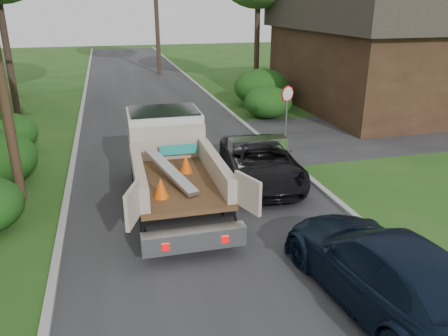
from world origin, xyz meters
TOP-DOWN VIEW (x-y plane):
  - ground at (0.00, 0.00)m, footprint 120.00×120.00m
  - road at (0.00, 10.00)m, footprint 8.00×90.00m
  - side_street at (12.00, 9.00)m, footprint 16.00×7.00m
  - curb_left at (-4.10, 10.00)m, footprint 0.20×90.00m
  - curb_right at (4.10, 10.00)m, footprint 0.20×90.00m
  - stop_sign at (5.20, 9.00)m, footprint 0.71×0.32m
  - house_right at (13.00, 14.00)m, footprint 9.72×12.96m
  - hedge_left_c at (-6.80, 10.00)m, footprint 2.60×2.60m
  - hedge_right_a at (5.80, 13.00)m, footprint 2.60×2.60m
  - hedge_right_b at (6.50, 16.00)m, footprint 3.38×3.38m
  - flatbed_truck at (-0.81, 4.20)m, footprint 3.14×6.72m
  - black_pickup at (2.40, 4.50)m, footprint 3.02×5.42m
  - navy_suv at (2.60, -2.50)m, footprint 2.72×5.70m

SIDE VIEW (x-z plane):
  - ground at x=0.00m, z-range 0.00..0.00m
  - road at x=0.00m, z-range -0.01..0.01m
  - side_street at x=12.00m, z-range 0.00..0.02m
  - curb_left at x=-4.10m, z-range 0.00..0.12m
  - curb_right at x=4.10m, z-range 0.00..0.12m
  - black_pickup at x=2.40m, z-range 0.00..1.43m
  - navy_suv at x=2.60m, z-range 0.00..1.60m
  - hedge_left_c at x=-6.80m, z-range 0.00..1.70m
  - hedge_right_a at x=5.80m, z-range 0.00..1.70m
  - hedge_right_b at x=6.50m, z-range 0.00..2.21m
  - flatbed_truck at x=-0.81m, z-range 0.11..2.65m
  - stop_sign at x=5.20m, z-range 0.54..3.02m
  - house_right at x=13.00m, z-range 0.06..6.26m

